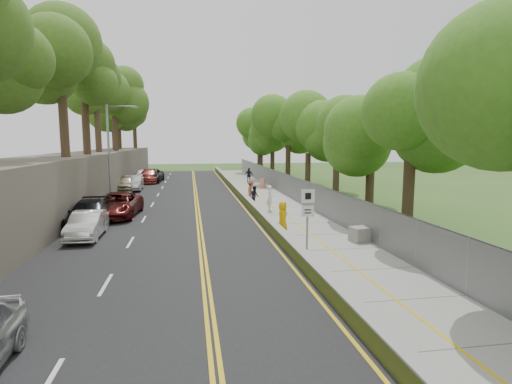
# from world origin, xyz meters

# --- Properties ---
(ground) EXTENTS (140.00, 140.00, 0.00)m
(ground) POSITION_xyz_m (0.00, 0.00, 0.00)
(ground) COLOR #33511E
(ground) RESTS_ON ground
(road) EXTENTS (11.20, 66.00, 0.04)m
(road) POSITION_xyz_m (-5.40, 15.00, 0.02)
(road) COLOR black
(road) RESTS_ON ground
(sidewalk) EXTENTS (4.20, 66.00, 0.05)m
(sidewalk) POSITION_xyz_m (2.55, 15.00, 0.03)
(sidewalk) COLOR gray
(sidewalk) RESTS_ON ground
(jersey_barrier) EXTENTS (0.42, 66.00, 0.60)m
(jersey_barrier) POSITION_xyz_m (0.25, 15.00, 0.30)
(jersey_barrier) COLOR #98C02E
(jersey_barrier) RESTS_ON ground
(rock_embankment) EXTENTS (5.00, 66.00, 4.00)m
(rock_embankment) POSITION_xyz_m (-13.50, 15.00, 2.00)
(rock_embankment) COLOR #595147
(rock_embankment) RESTS_ON ground
(chainlink_fence) EXTENTS (0.04, 66.00, 2.00)m
(chainlink_fence) POSITION_xyz_m (4.65, 15.00, 1.00)
(chainlink_fence) COLOR slate
(chainlink_fence) RESTS_ON ground
(trees_embankment) EXTENTS (6.40, 66.00, 13.00)m
(trees_embankment) POSITION_xyz_m (-13.00, 15.00, 10.50)
(trees_embankment) COLOR #497323
(trees_embankment) RESTS_ON rock_embankment
(trees_fenceside) EXTENTS (7.00, 66.00, 14.00)m
(trees_fenceside) POSITION_xyz_m (7.00, 15.00, 7.00)
(trees_fenceside) COLOR #4A8524
(trees_fenceside) RESTS_ON ground
(streetlight) EXTENTS (2.52, 0.22, 8.00)m
(streetlight) POSITION_xyz_m (-10.46, 14.00, 4.64)
(streetlight) COLOR gray
(streetlight) RESTS_ON ground
(signpost) EXTENTS (0.62, 0.09, 3.10)m
(signpost) POSITION_xyz_m (1.05, -3.02, 1.96)
(signpost) COLOR gray
(signpost) RESTS_ON sidewalk
(construction_barrel) EXTENTS (0.62, 0.62, 1.01)m
(construction_barrel) POSITION_xyz_m (3.52, 22.00, 0.56)
(construction_barrel) COLOR #E33302
(construction_barrel) RESTS_ON sidewalk
(concrete_block) EXTENTS (1.23, 1.02, 0.72)m
(concrete_block) POSITION_xyz_m (4.30, -1.69, 0.41)
(concrete_block) COLOR slate
(concrete_block) RESTS_ON sidewalk
(car_1) EXTENTS (1.51, 4.20, 1.38)m
(car_1) POSITION_xyz_m (-9.54, 1.33, 0.73)
(car_1) COLOR silver
(car_1) RESTS_ON road
(car_2) EXTENTS (3.00, 5.89, 1.59)m
(car_2) POSITION_xyz_m (-9.03, 7.21, 0.84)
(car_2) COLOR #541413
(car_2) RESTS_ON road
(car_3) EXTENTS (2.56, 5.51, 1.56)m
(car_3) POSITION_xyz_m (-10.02, 3.96, 0.82)
(car_3) COLOR black
(car_3) RESTS_ON road
(car_4) EXTENTS (1.89, 4.60, 1.56)m
(car_4) POSITION_xyz_m (-10.60, 21.15, 0.82)
(car_4) COLOR tan
(car_4) RESTS_ON road
(car_5) EXTENTS (1.83, 4.79, 1.56)m
(car_5) POSITION_xyz_m (-9.90, 21.91, 0.82)
(car_5) COLOR #B5B9BE
(car_5) RESTS_ON road
(car_6) EXTENTS (3.16, 6.09, 1.64)m
(car_6) POSITION_xyz_m (-9.00, 29.99, 0.86)
(car_6) COLOR black
(car_6) RESTS_ON road
(car_7) EXTENTS (2.34, 5.47, 1.57)m
(car_7) POSITION_xyz_m (-9.16, 29.41, 0.83)
(car_7) COLOR maroon
(car_7) RESTS_ON road
(car_8) EXTENTS (2.40, 4.95, 1.63)m
(car_8) POSITION_xyz_m (-9.98, 30.43, 0.85)
(car_8) COLOR white
(car_8) RESTS_ON road
(painter_0) EXTENTS (0.75, 0.95, 1.71)m
(painter_0) POSITION_xyz_m (0.84, 1.00, 0.90)
(painter_0) COLOR #DEA608
(painter_0) RESTS_ON sidewalk
(painter_1) EXTENTS (0.47, 0.69, 1.86)m
(painter_1) POSITION_xyz_m (1.45, 7.59, 0.98)
(painter_1) COLOR white
(painter_1) RESTS_ON sidewalk
(painter_2) EXTENTS (0.75, 0.87, 1.55)m
(painter_2) POSITION_xyz_m (0.75, 10.15, 0.82)
(painter_2) COLOR black
(painter_2) RESTS_ON sidewalk
(painter_3) EXTENTS (1.06, 1.35, 1.83)m
(painter_3) POSITION_xyz_m (0.75, 12.00, 0.97)
(painter_3) COLOR brown
(painter_3) RESTS_ON sidewalk
(person_far) EXTENTS (1.15, 0.83, 1.82)m
(person_far) POSITION_xyz_m (2.80, 27.01, 0.96)
(person_far) COLOR black
(person_far) RESTS_ON sidewalk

